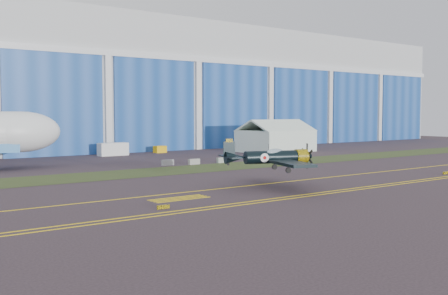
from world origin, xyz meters
TOP-DOWN VIEW (x-y plane):
  - ground at (0.00, 0.00)m, footprint 260.00×260.00m
  - grass_median at (0.00, 14.00)m, footprint 260.00×10.00m
  - hangar at (0.00, 71.79)m, footprint 220.00×45.70m
  - taxiway_centreline at (0.00, -5.00)m, footprint 200.00×0.20m
  - edge_line_near at (0.00, -14.50)m, footprint 80.00×0.20m
  - edge_line_far at (0.00, -13.50)m, footprint 80.00×0.20m
  - hold_short_ladder at (-18.00, -8.10)m, footprint 6.00×2.40m
  - guard_board_left at (-22.00, -12.00)m, footprint 1.20×0.15m
  - guard_board_right at (22.00, -12.00)m, footprint 1.20×0.15m
  - warbird at (-5.42, -7.28)m, footprint 15.63×17.19m
  - tent at (31.75, 33.46)m, footprint 15.88×12.19m
  - shipping_container at (-1.35, 44.22)m, footprint 5.81×2.39m
  - tug at (9.68, 45.20)m, footprint 2.64×1.79m
  - gse_box at (51.28, 42.78)m, footprint 2.98×1.74m
  - barrier_a at (-2.55, 20.87)m, footprint 2.02×0.66m
  - barrier_b at (1.75, 19.77)m, footprint 2.03×0.69m
  - barrier_c at (7.02, 19.18)m, footprint 2.01×0.63m

SIDE VIEW (x-z plane):
  - ground at x=0.00m, z-range 0.00..0.00m
  - taxiway_centreline at x=0.00m, z-range 0.00..0.02m
  - edge_line_near at x=0.00m, z-range 0.00..0.02m
  - edge_line_far at x=0.00m, z-range 0.00..0.02m
  - hold_short_ladder at x=-18.00m, z-range 0.00..0.02m
  - grass_median at x=0.00m, z-range 0.01..0.03m
  - guard_board_left at x=-22.00m, z-range 0.00..0.35m
  - guard_board_right at x=22.00m, z-range 0.00..0.35m
  - barrier_a at x=-2.55m, z-range 0.00..0.90m
  - barrier_b at x=1.75m, z-range 0.00..0.90m
  - barrier_c at x=7.02m, z-range 0.00..0.90m
  - tug at x=9.68m, z-range 0.00..1.46m
  - gse_box at x=51.28m, z-range 0.00..1.73m
  - shipping_container at x=-1.35m, z-range 0.00..2.50m
  - warbird at x=-5.42m, z-range 1.27..5.49m
  - tent at x=31.75m, z-range 0.00..6.99m
  - hangar at x=0.00m, z-range -0.04..29.96m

